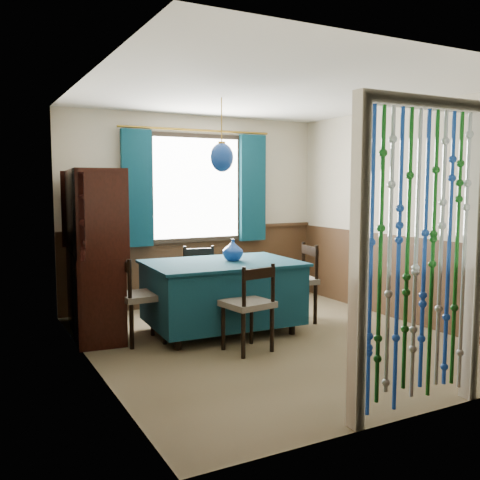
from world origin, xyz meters
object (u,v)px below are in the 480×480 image
chair_far (201,280)px  chair_left (139,297)px  sideboard (93,277)px  vase_table (233,251)px  chair_near (249,305)px  bowl_shelf (104,221)px  chair_right (297,280)px  pendant_lamp (222,157)px  vase_sideboard (91,240)px  dining_table (222,292)px

chair_far → chair_left: chair_left is taller
chair_left → sideboard: (-0.33, 0.58, 0.14)m
chair_left → vase_table: size_ratio=4.14×
chair_near → vase_table: bearing=65.7°
chair_near → bowl_shelf: (-1.11, 1.06, 0.77)m
chair_far → vase_table: (0.10, -0.66, 0.42)m
chair_right → bowl_shelf: bowl_shelf is taller
pendant_lamp → sideboard: bearing=153.1°
vase_sideboard → pendant_lamp: bearing=-39.5°
chair_near → pendant_lamp: (0.07, 0.74, 1.43)m
dining_table → chair_left: chair_left is taller
sideboard → vase_table: size_ratio=8.22×
chair_left → bowl_shelf: size_ratio=4.42×
chair_far → bowl_shelf: bowl_shelf is taller
chair_left → sideboard: 0.68m
chair_right → pendant_lamp: size_ratio=1.18×
dining_table → chair_right: bearing=3.0°
vase_table → vase_sideboard: 1.62m
dining_table → chair_right: chair_right is taller
chair_far → chair_left: size_ratio=0.97×
chair_far → bowl_shelf: 1.49m
pendant_lamp → chair_near: bearing=-95.4°
chair_right → vase_sideboard: 2.41m
vase_sideboard → chair_left: bearing=-73.9°
chair_far → chair_left: 1.15m
dining_table → chair_near: (-0.07, -0.74, 0.01)m
bowl_shelf → vase_sideboard: 0.69m
chair_left → chair_far: bearing=122.8°
chair_far → bowl_shelf: (-1.22, -0.36, 0.77)m
sideboard → chair_far: bearing=8.3°
chair_left → sideboard: size_ratio=0.50×
chair_near → chair_right: 1.29m
vase_table → chair_left: bearing=178.9°
pendant_lamp → chair_right: bearing=0.7°
chair_far → sideboard: 1.29m
sideboard → chair_near: bearing=-43.6°
chair_left → vase_sideboard: vase_sideboard is taller
bowl_shelf → chair_left: bearing=-46.0°
sideboard → dining_table: bearing=-21.1°
vase_table → vase_sideboard: (-1.32, 0.94, 0.10)m
vase_table → vase_sideboard: size_ratio=1.09×
chair_right → bowl_shelf: 2.30m
chair_near → sideboard: (-1.17, 1.36, 0.15)m
chair_left → sideboard: sideboard is taller
chair_far → sideboard: size_ratio=0.49×
chair_right → sideboard: size_ratio=0.52×
chair_right → chair_near: bearing=135.9°
dining_table → vase_sideboard: bearing=142.9°
vase_table → dining_table: bearing=-170.3°
dining_table → vase_table: (0.14, 0.02, 0.43)m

